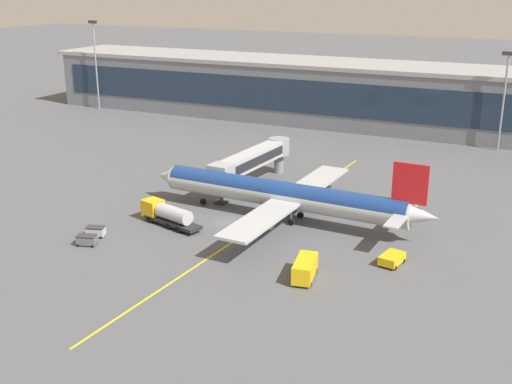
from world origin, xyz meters
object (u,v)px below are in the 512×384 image
object	(u,v)px
fuel_tanker	(167,214)
baggage_cart_1	(96,231)
pushback_tug	(392,259)
main_airliner	(284,195)
baggage_cart_0	(87,240)
lavatory_truck	(305,268)

from	to	relation	value
fuel_tanker	baggage_cart_1	bearing A→B (deg)	-129.21
baggage_cart_1	pushback_tug	bearing A→B (deg)	12.37
baggage_cart_1	main_airliner	bearing A→B (deg)	39.78
fuel_tanker	baggage_cart_0	size ratio (longest dim) A/B	3.71
main_airliner	baggage_cart_1	distance (m)	28.23
baggage_cart_0	pushback_tug	bearing A→B (deg)	16.78
fuel_tanker	pushback_tug	distance (m)	33.88
main_airliner	pushback_tug	distance (m)	21.36
lavatory_truck	main_airliner	bearing A→B (deg)	120.81
fuel_tanker	pushback_tug	world-z (taller)	fuel_tanker
pushback_tug	baggage_cart_0	size ratio (longest dim) A/B	1.39
lavatory_truck	baggage_cart_1	distance (m)	32.01
baggage_cart_1	baggage_cart_0	bearing A→B (deg)	-72.60
fuel_tanker	baggage_cart_0	distance (m)	12.81
main_airliner	lavatory_truck	distance (m)	20.57
main_airliner	fuel_tanker	world-z (taller)	main_airliner
main_airliner	lavatory_truck	xyz separation A→B (m)	(10.45, -17.53, -2.58)
pushback_tug	baggage_cart_0	distance (m)	41.46
fuel_tanker	lavatory_truck	world-z (taller)	fuel_tanker
fuel_tanker	pushback_tug	size ratio (longest dim) A/B	2.67
main_airliner	baggage_cart_0	size ratio (longest dim) A/B	15.65
baggage_cart_0	baggage_cart_1	world-z (taller)	same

